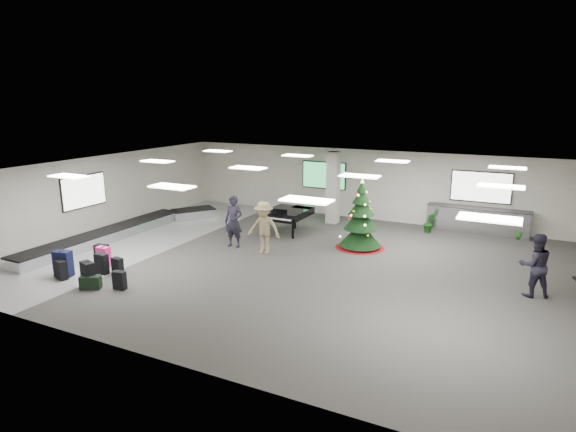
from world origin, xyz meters
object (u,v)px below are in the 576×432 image
at_px(service_counter, 477,220).
at_px(grand_piano, 287,214).
at_px(traveler_b, 264,228).
at_px(potted_plant_right, 519,229).
at_px(potted_plant_left, 429,223).
at_px(pink_suitcase, 104,257).
at_px(traveler_a, 234,222).
at_px(baggage_carousel, 126,230).
at_px(traveler_bench, 535,265).
at_px(christmas_tree, 361,224).

xyz_separation_m(service_counter, grand_piano, (-7.10, -3.47, 0.28)).
relative_size(traveler_b, potted_plant_right, 2.39).
bearing_deg(potted_plant_right, potted_plant_left, -168.54).
relative_size(pink_suitcase, traveler_a, 0.36).
relative_size(baggage_carousel, traveler_a, 4.96).
relative_size(baggage_carousel, pink_suitcase, 13.62).
bearing_deg(potted_plant_left, pink_suitcase, -134.49).
bearing_deg(service_counter, traveler_bench, -71.65).
relative_size(christmas_tree, traveler_a, 1.35).
xyz_separation_m(baggage_carousel, potted_plant_left, (11.05, 5.89, 0.21)).
relative_size(service_counter, potted_plant_right, 5.08).
relative_size(service_counter, traveler_a, 2.07).
bearing_deg(grand_piano, baggage_carousel, -149.50).
bearing_deg(potted_plant_right, pink_suitcase, -141.57).
relative_size(baggage_carousel, traveler_bench, 5.27).
height_order(traveler_b, potted_plant_right, traveler_b).
bearing_deg(christmas_tree, traveler_bench, -20.67).
xyz_separation_m(christmas_tree, traveler_a, (-4.30, -1.99, 0.07)).
relative_size(baggage_carousel, potted_plant_right, 12.17).
bearing_deg(traveler_bench, potted_plant_right, -107.82).
relative_size(grand_piano, traveler_b, 1.07).
xyz_separation_m(pink_suitcase, christmas_tree, (6.97, 5.82, 0.56)).
relative_size(traveler_a, potted_plant_left, 2.31).
bearing_deg(service_counter, traveler_b, -136.77).
distance_m(traveler_a, potted_plant_left, 8.15).
height_order(christmas_tree, potted_plant_left, christmas_tree).
bearing_deg(christmas_tree, potted_plant_left, 59.23).
relative_size(grand_piano, potted_plant_right, 2.56).
xyz_separation_m(pink_suitcase, traveler_a, (2.67, 3.83, 0.63)).
bearing_deg(traveler_b, traveler_a, 169.21).
xyz_separation_m(grand_piano, potted_plant_left, (5.31, 2.63, -0.40)).
height_order(pink_suitcase, christmas_tree, christmas_tree).
distance_m(grand_piano, traveler_b, 2.81).
relative_size(service_counter, grand_piano, 1.98).
xyz_separation_m(traveler_a, traveler_b, (1.38, -0.17, -0.03)).
bearing_deg(pink_suitcase, potted_plant_left, 45.02).
bearing_deg(traveler_b, service_counter, 39.45).
distance_m(christmas_tree, traveler_b, 3.63).
bearing_deg(potted_plant_right, traveler_b, -143.53).
bearing_deg(traveler_b, grand_piano, 95.74).
relative_size(traveler_bench, potted_plant_right, 2.31).
bearing_deg(pink_suitcase, grand_piano, 60.37).
bearing_deg(grand_piano, traveler_b, -79.60).
distance_m(service_counter, pink_suitcase, 14.57).
bearing_deg(baggage_carousel, traveler_b, 4.56).
bearing_deg(service_counter, pink_suitcase, -137.19).
distance_m(pink_suitcase, christmas_tree, 9.09).
bearing_deg(baggage_carousel, service_counter, 27.67).
bearing_deg(traveler_a, traveler_b, -13.20).
distance_m(traveler_a, traveler_bench, 10.10).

